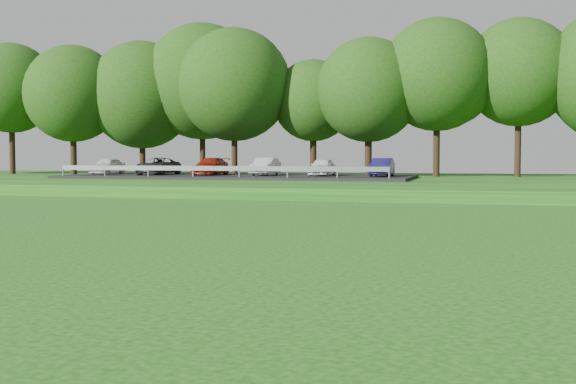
# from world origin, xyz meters

# --- Properties ---
(parking_lot) EXTENTS (24.00, 9.00, 1.38)m
(parking_lot) POSITION_xyz_m (-24.43, 32.82, 1.06)
(parking_lot) COLOR black
(parking_lot) RESTS_ON berm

